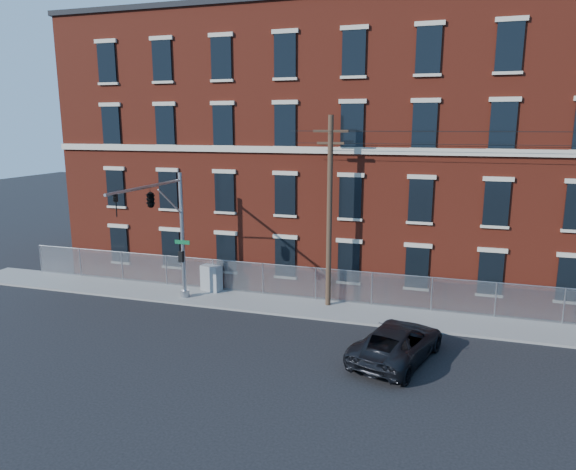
% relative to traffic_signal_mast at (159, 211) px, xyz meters
% --- Properties ---
extents(ground, '(140.00, 140.00, 0.00)m').
position_rel_traffic_signal_mast_xyz_m(ground, '(6.00, -2.18, -5.39)').
color(ground, black).
rests_on(ground, ground).
extents(sidewalk, '(65.00, 3.00, 0.12)m').
position_rel_traffic_signal_mast_xyz_m(sidewalk, '(18.00, 2.82, -5.33)').
color(sidewalk, gray).
rests_on(sidewalk, ground).
extents(mill_building, '(55.30, 14.32, 16.30)m').
position_rel_traffic_signal_mast_xyz_m(mill_building, '(18.00, 11.75, 2.76)').
color(mill_building, maroon).
rests_on(mill_building, ground).
extents(chain_link_fence, '(59.06, 0.06, 1.85)m').
position_rel_traffic_signal_mast_xyz_m(chain_link_fence, '(18.00, 4.12, -4.33)').
color(chain_link_fence, '#A5A8AD').
rests_on(chain_link_fence, ground).
extents(traffic_signal_mast, '(0.90, 6.75, 7.00)m').
position_rel_traffic_signal_mast_xyz_m(traffic_signal_mast, '(0.00, 0.00, 0.00)').
color(traffic_signal_mast, '#9EA0A5').
rests_on(traffic_signal_mast, ground).
extents(utility_pole_near, '(1.80, 0.28, 10.00)m').
position_rel_traffic_signal_mast_xyz_m(utility_pole_near, '(8.00, 3.42, -0.05)').
color(utility_pole_near, '#433021').
rests_on(utility_pole_near, ground).
extents(pickup_truck, '(3.98, 5.95, 1.52)m').
position_rel_traffic_signal_mast_xyz_m(pickup_truck, '(12.19, -2.04, -4.63)').
color(pickup_truck, black).
rests_on(pickup_truck, ground).
extents(utility_cabinet, '(1.32, 0.88, 1.51)m').
position_rel_traffic_signal_mast_xyz_m(utility_cabinet, '(0.94, 3.82, -4.52)').
color(utility_cabinet, gray).
rests_on(utility_cabinet, sidewalk).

